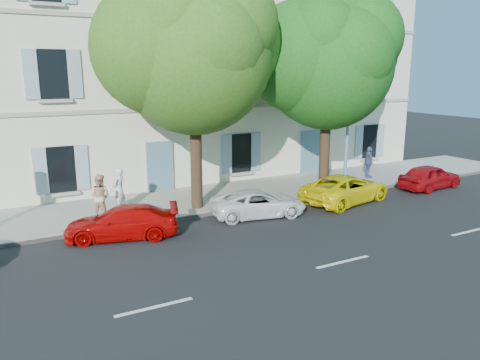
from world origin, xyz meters
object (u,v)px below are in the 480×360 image
street_lamp (351,103)px  car_red_hatchback (430,177)px  car_yellow_supercar (346,189)px  tree_left (194,57)px  tree_right (328,65)px  pedestrian_a (119,190)px  pedestrian_c (369,162)px  car_white_coupe (259,203)px  pedestrian_b (100,197)px  car_red_coupe (122,222)px

street_lamp → car_red_hatchback: bearing=-22.9°
car_yellow_supercar → tree_left: (-6.36, 1.94, 5.62)m
street_lamp → tree_right: bearing=167.8°
street_lamp → pedestrian_a: bearing=173.1°
car_red_hatchback → pedestrian_c: bearing=19.6°
pedestrian_c → car_white_coupe: bearing=129.7°
car_white_coupe → street_lamp: street_lamp is taller
car_yellow_supercar → tree_right: size_ratio=0.49×
tree_left → pedestrian_b: bearing=175.5°
car_red_coupe → car_yellow_supercar: bearing=106.8°
car_red_hatchback → pedestrian_c: pedestrian_c is taller
car_white_coupe → pedestrian_b: size_ratio=2.19×
car_white_coupe → street_lamp: 7.16m
car_white_coupe → tree_right: 7.40m
car_red_coupe → pedestrian_b: 2.19m
tree_left → pedestrian_a: 6.08m
street_lamp → pedestrian_c: (2.53, 1.21, -3.28)m
car_red_coupe → car_yellow_supercar: 9.97m
tree_left → car_red_hatchback: bearing=-9.7°
car_white_coupe → street_lamp: (5.90, 1.55, 3.73)m
car_white_coupe → tree_left: (-1.88, 1.90, 5.71)m
car_white_coupe → street_lamp: size_ratio=0.53×
car_red_coupe → pedestrian_c: size_ratio=2.33×
tree_left → pedestrian_c: 11.60m
car_red_hatchback → pedestrian_a: pedestrian_a is taller
street_lamp → pedestrian_b: bearing=176.8°
pedestrian_a → car_yellow_supercar: bearing=120.1°
pedestrian_a → pedestrian_c: pedestrian_a is taller
street_lamp → pedestrian_b: street_lamp is taller
car_red_hatchback → tree_left: size_ratio=0.38×
tree_left → pedestrian_a: (-3.00, 0.96, -5.20)m
car_red_hatchback → tree_left: 13.12m
car_red_hatchback → pedestrian_a: 14.98m
car_white_coupe → pedestrian_c: size_ratio=2.30×
tree_right → pedestrian_b: tree_right is taller
car_red_hatchback → street_lamp: size_ratio=0.50×
pedestrian_b → tree_right: bearing=-141.8°
car_red_coupe → car_yellow_supercar: size_ratio=0.87×
street_lamp → pedestrian_b: (-11.68, 0.66, -3.24)m
tree_right → pedestrian_b: bearing=177.9°
tree_right → pedestrian_c: 6.32m
car_yellow_supercar → street_lamp: (1.43, 1.59, 3.64)m
tree_left → tree_right: (6.55, -0.08, -0.26)m
pedestrian_b → car_red_hatchback: bearing=-148.0°
pedestrian_a → pedestrian_b: size_ratio=1.02×
car_red_coupe → pedestrian_b: size_ratio=2.22×
car_red_coupe → pedestrian_a: (0.62, 2.78, 0.48)m
tree_right → pedestrian_a: 10.80m
pedestrian_b → pedestrian_c: bearing=-137.4°
car_white_coupe → pedestrian_a: size_ratio=2.16×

